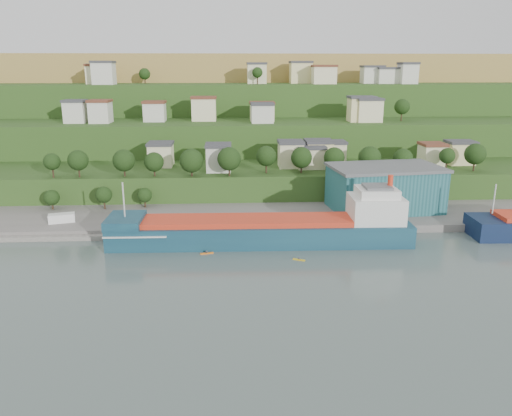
{
  "coord_description": "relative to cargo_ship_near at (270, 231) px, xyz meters",
  "views": [
    {
      "loc": [
        -10.08,
        -106.96,
        42.0
      ],
      "look_at": [
        -3.71,
        15.0,
        7.42
      ],
      "focal_mm": 35.0,
      "sensor_mm": 36.0,
      "label": 1
    }
  ],
  "objects": [
    {
      "name": "warehouse",
      "position": [
        34.85,
        21.75,
        5.41
      ],
      "size": [
        33.13,
        22.73,
        12.8
      ],
      "rotation": [
        0.0,
        0.0,
        0.13
      ],
      "color": "#1C5054",
      "rests_on": "quay"
    },
    {
      "name": "ground",
      "position": [
        0.5,
        -9.25,
        -3.03
      ],
      "size": [
        500.0,
        500.0,
        0.0
      ],
      "primitive_type": "plane",
      "color": "#45534F",
      "rests_on": "ground"
    },
    {
      "name": "kayak_orange",
      "position": [
        -15.36,
        -6.67,
        -2.8
      ],
      "size": [
        3.14,
        1.25,
        0.77
      ],
      "rotation": [
        0.0,
        0.0,
        0.23
      ],
      "color": "orange",
      "rests_on": "ground"
    },
    {
      "name": "dinghy",
      "position": [
        -40.06,
        7.86,
        -1.43
      ],
      "size": [
        4.1,
        1.85,
        0.8
      ],
      "primitive_type": "cube",
      "rotation": [
        0.0,
        0.0,
        0.09
      ],
      "color": "silver",
      "rests_on": "pebble_beach"
    },
    {
      "name": "pebble_beach",
      "position": [
        -54.5,
        12.75,
        -3.03
      ],
      "size": [
        40.0,
        18.0,
        2.4
      ],
      "primitive_type": "cube",
      "color": "slate",
      "rests_on": "ground"
    },
    {
      "name": "cargo_ship_near",
      "position": [
        0.0,
        0.0,
        0.0
      ],
      "size": [
        73.92,
        12.74,
        18.96
      ],
      "rotation": [
        0.0,
        0.0,
        -0.02
      ],
      "color": "#123145",
      "rests_on": "ground"
    },
    {
      "name": "hillside",
      "position": [
        0.52,
        159.44,
        -2.94
      ],
      "size": [
        360.0,
        211.45,
        96.0
      ],
      "color": "#284719",
      "rests_on": "ground"
    },
    {
      "name": "kayak_yellow",
      "position": [
        5.61,
        -11.79,
        -2.82
      ],
      "size": [
        2.78,
        1.63,
        0.71
      ],
      "rotation": [
        0.0,
        0.0,
        -0.43
      ],
      "color": "gold",
      "rests_on": "ground"
    },
    {
      "name": "quay",
      "position": [
        20.5,
        18.75,
        -3.03
      ],
      "size": [
        220.0,
        26.0,
        4.0
      ],
      "primitive_type": "cube",
      "color": "slate",
      "rests_on": "ground"
    },
    {
      "name": "caravan",
      "position": [
        -54.82,
        13.67,
        -0.27
      ],
      "size": [
        7.18,
        4.48,
        3.11
      ],
      "primitive_type": "cube",
      "rotation": [
        0.0,
        0.0,
        0.27
      ],
      "color": "white",
      "rests_on": "pebble_beach"
    }
  ]
}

